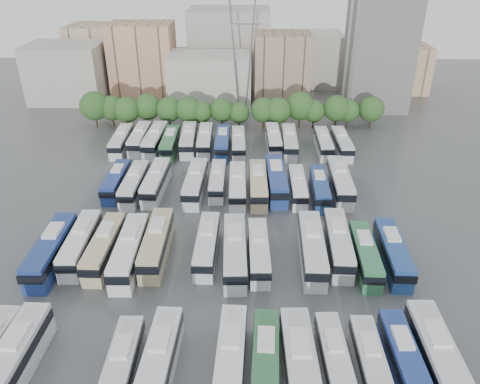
{
  "coord_description": "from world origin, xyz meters",
  "views": [
    {
      "loc": [
        3.21,
        -54.81,
        36.51
      ],
      "look_at": [
        2.2,
        7.0,
        3.0
      ],
      "focal_mm": 35.0,
      "sensor_mm": 36.0,
      "label": 1
    }
  ],
  "objects_px": {
    "bus_r3_s6": "(222,142)",
    "bus_r0_s5": "(158,364)",
    "bus_r2_s7": "(238,185)",
    "bus_r3_s10": "(289,141)",
    "bus_r1_s8": "(259,251)",
    "bus_r2_s12": "(340,181)",
    "bus_r2_s9": "(276,180)",
    "bus_r3_s13": "(342,143)",
    "bus_r1_s6": "(207,245)",
    "bus_r1_s13": "(393,252)",
    "bus_r3_s4": "(188,139)",
    "bus_r2_s10": "(298,186)",
    "bus_r1_s10": "(312,248)",
    "bus_r2_s1": "(116,181)",
    "electricity_pylon": "(242,33)",
    "bus_r1_s3": "(130,251)",
    "apartment_tower": "(379,53)",
    "bus_r3_s12": "(323,143)",
    "bus_r0_s1": "(12,364)",
    "bus_r3_s7": "(238,143)",
    "bus_r0_s8": "(265,363)",
    "bus_r3_s2": "(155,140)",
    "bus_r0_s13": "(439,361)",
    "bus_r2_s8": "(258,184)",
    "bus_r2_s6": "(218,180)",
    "bus_r0_s11": "(371,366)",
    "bus_r2_s11": "(320,188)",
    "bus_r3_s1": "(140,138)",
    "bus_r1_s11": "(338,243)",
    "bus_r2_s5": "(195,183)",
    "bus_r0_s4": "(121,371)",
    "bus_r0_s12": "(404,361)",
    "bus_r3_s3": "(170,143)",
    "bus_r1_s7": "(235,251)",
    "bus_r1_s4": "(157,243)",
    "bus_r2_s2": "(134,184)",
    "bus_r1_s0": "(51,250)",
    "bus_r3_s9": "(273,139)",
    "bus_r1_s2": "(104,247)",
    "bus_r0_s9": "(301,371)",
    "bus_r0_s10": "(335,363)",
    "bus_r1_s1": "(81,243)"
  },
  "relations": [
    {
      "from": "bus_r3_s6",
      "to": "bus_r0_s5",
      "type": "bearing_deg",
      "value": -93.78
    },
    {
      "from": "bus_r2_s7",
      "to": "bus_r3_s10",
      "type": "bearing_deg",
      "value": 61.3
    },
    {
      "from": "bus_r1_s8",
      "to": "bus_r2_s12",
      "type": "bearing_deg",
      "value": 53.22
    },
    {
      "from": "bus_r2_s9",
      "to": "bus_r3_s13",
      "type": "distance_m",
      "value": 21.11
    },
    {
      "from": "bus_r1_s6",
      "to": "bus_r3_s6",
      "type": "bearing_deg",
      "value": 90.61
    },
    {
      "from": "bus_r1_s13",
      "to": "bus_r3_s4",
      "type": "bearing_deg",
      "value": 131.11
    },
    {
      "from": "bus_r0_s5",
      "to": "bus_r2_s10",
      "type": "bearing_deg",
      "value": 68.38
    },
    {
      "from": "bus_r1_s10",
      "to": "bus_r2_s1",
      "type": "bearing_deg",
      "value": 149.65
    },
    {
      "from": "electricity_pylon",
      "to": "bus_r1_s3",
      "type": "height_order",
      "value": "electricity_pylon"
    },
    {
      "from": "apartment_tower",
      "to": "bus_r3_s12",
      "type": "height_order",
      "value": "apartment_tower"
    },
    {
      "from": "bus_r0_s1",
      "to": "bus_r3_s7",
      "type": "bearing_deg",
      "value": 71.12
    },
    {
      "from": "bus_r0_s8",
      "to": "bus_r1_s3",
      "type": "relative_size",
      "value": 0.89
    },
    {
      "from": "bus_r3_s2",
      "to": "bus_r3_s12",
      "type": "distance_m",
      "value": 32.83
    },
    {
      "from": "bus_r0_s13",
      "to": "bus_r2_s1",
      "type": "height_order",
      "value": "bus_r0_s13"
    },
    {
      "from": "bus_r2_s8",
      "to": "bus_r2_s6",
      "type": "bearing_deg",
      "value": 165.16
    },
    {
      "from": "bus_r0_s11",
      "to": "bus_r3_s12",
      "type": "distance_m",
      "value": 53.88
    },
    {
      "from": "bus_r2_s11",
      "to": "bus_r3_s1",
      "type": "height_order",
      "value": "bus_r3_s1"
    },
    {
      "from": "bus_r1_s11",
      "to": "bus_r2_s6",
      "type": "bearing_deg",
      "value": 135.52
    },
    {
      "from": "bus_r2_s5",
      "to": "bus_r3_s7",
      "type": "bearing_deg",
      "value": 70.62
    },
    {
      "from": "bus_r3_s2",
      "to": "bus_r2_s5",
      "type": "bearing_deg",
      "value": -59.57
    },
    {
      "from": "bus_r0_s4",
      "to": "bus_r2_s6",
      "type": "distance_m",
      "value": 39.14
    },
    {
      "from": "bus_r3_s12",
      "to": "bus_r0_s8",
      "type": "bearing_deg",
      "value": -102.92
    },
    {
      "from": "apartment_tower",
      "to": "bus_r2_s5",
      "type": "height_order",
      "value": "apartment_tower"
    },
    {
      "from": "bus_r0_s8",
      "to": "bus_r2_s5",
      "type": "distance_m",
      "value": 37.59
    },
    {
      "from": "bus_r2_s9",
      "to": "bus_r3_s13",
      "type": "relative_size",
      "value": 1.14
    },
    {
      "from": "bus_r0_s12",
      "to": "bus_r2_s11",
      "type": "distance_m",
      "value": 34.7
    },
    {
      "from": "bus_r1_s11",
      "to": "bus_r3_s3",
      "type": "bearing_deg",
      "value": 131.35
    },
    {
      "from": "bus_r2_s5",
      "to": "bus_r3_s1",
      "type": "bearing_deg",
      "value": 126.08
    },
    {
      "from": "bus_r1_s7",
      "to": "bus_r3_s7",
      "type": "relative_size",
      "value": 1.12
    },
    {
      "from": "bus_r1_s4",
      "to": "bus_r2_s2",
      "type": "distance_m",
      "value": 17.84
    },
    {
      "from": "bus_r1_s0",
      "to": "bus_r3_s6",
      "type": "distance_m",
      "value": 41.3
    },
    {
      "from": "bus_r1_s4",
      "to": "bus_r1_s7",
      "type": "xyz_separation_m",
      "value": [
        10.15,
        -1.59,
        0.04
      ]
    },
    {
      "from": "bus_r2_s9",
      "to": "bus_r3_s2",
      "type": "height_order",
      "value": "bus_r2_s9"
    },
    {
      "from": "bus_r0_s13",
      "to": "bus_r2_s5",
      "type": "bearing_deg",
      "value": 126.76
    },
    {
      "from": "bus_r2_s11",
      "to": "bus_r0_s4",
      "type": "bearing_deg",
      "value": -120.21
    },
    {
      "from": "bus_r1_s0",
      "to": "bus_r2_s5",
      "type": "xyz_separation_m",
      "value": [
        16.28,
        18.9,
        -0.08
      ]
    },
    {
      "from": "bus_r2_s8",
      "to": "bus_r3_s9",
      "type": "xyz_separation_m",
      "value": [
        3.36,
        19.47,
        -0.12
      ]
    },
    {
      "from": "bus_r1_s4",
      "to": "bus_r2_s7",
      "type": "bearing_deg",
      "value": 58.3
    },
    {
      "from": "bus_r2_s9",
      "to": "bus_r2_s11",
      "type": "bearing_deg",
      "value": -19.11
    },
    {
      "from": "bus_r1_s2",
      "to": "bus_r1_s8",
      "type": "relative_size",
      "value": 1.06
    },
    {
      "from": "bus_r0_s8",
      "to": "bus_r0_s13",
      "type": "distance_m",
      "value": 16.14
    },
    {
      "from": "bus_r1_s2",
      "to": "bus_r3_s2",
      "type": "height_order",
      "value": "bus_r3_s2"
    },
    {
      "from": "apartment_tower",
      "to": "bus_r1_s11",
      "type": "relative_size",
      "value": 2.03
    },
    {
      "from": "bus_r2_s1",
      "to": "bus_r1_s3",
      "type": "bearing_deg",
      "value": -71.17
    },
    {
      "from": "bus_r0_s9",
      "to": "bus_r2_s9",
      "type": "height_order",
      "value": "bus_r2_s9"
    },
    {
      "from": "bus_r2_s12",
      "to": "bus_r3_s10",
      "type": "xyz_separation_m",
      "value": [
        -6.83,
        17.23,
        -0.15
      ]
    },
    {
      "from": "bus_r0_s10",
      "to": "bus_r1_s1",
      "type": "xyz_separation_m",
      "value": [
        -29.8,
        18.76,
        0.2
      ]
    },
    {
      "from": "bus_r0_s5",
      "to": "bus_r1_s6",
      "type": "distance_m",
      "value": 19.64
    },
    {
      "from": "bus_r0_s8",
      "to": "bus_r2_s9",
      "type": "xyz_separation_m",
      "value": [
        2.95,
        37.22,
        0.26
      ]
    },
    {
      "from": "bus_r0_s10",
      "to": "bus_r0_s5",
      "type": "bearing_deg",
      "value": -179.49
    }
  ]
}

